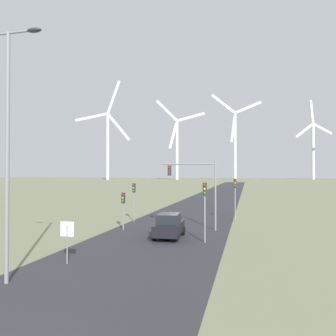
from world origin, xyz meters
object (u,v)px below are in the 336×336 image
object	(u,v)px
stop_sign_near	(67,234)
streetlamp	(8,127)
traffic_light_post_mid_left	(134,194)
traffic_light_mast_overhead	(196,181)
traffic_light_post_near_left	(123,203)
wind_turbine_right	(313,145)
car_approaching	(169,226)
traffic_light_post_mid_right	(235,190)
wind_turbine_far_left	(108,138)
wind_turbine_left	(177,143)
traffic_light_post_near_right	(205,199)
wind_turbine_center	(235,138)

from	to	relation	value
stop_sign_near	streetlamp	bearing A→B (deg)	-105.44
traffic_light_post_mid_left	traffic_light_mast_overhead	size ratio (longest dim) A/B	0.65
traffic_light_post_near_left	wind_turbine_right	bearing A→B (deg)	76.15
traffic_light_mast_overhead	car_approaching	world-z (taller)	traffic_light_mast_overhead
streetlamp	car_approaching	distance (m)	13.85
traffic_light_post_near_left	traffic_light_post_mid_left	size ratio (longest dim) A/B	0.83
stop_sign_near	traffic_light_post_near_left	distance (m)	10.50
traffic_light_post_near_left	traffic_light_post_mid_right	bearing A→B (deg)	38.17
car_approaching	wind_turbine_far_left	xyz separation A→B (m)	(-89.48, 188.23, 28.47)
traffic_light_post_near_left	wind_turbine_left	distance (m)	210.79
stop_sign_near	wind_turbine_right	distance (m)	249.61
streetlamp	stop_sign_near	distance (m)	6.43
streetlamp	car_approaching	xyz separation A→B (m)	(4.63, 11.57, -6.03)
traffic_light_post_mid_left	wind_turbine_far_left	world-z (taller)	wind_turbine_far_left
traffic_light_post_near_right	wind_turbine_far_left	size ratio (longest dim) A/B	0.06
traffic_light_post_near_left	stop_sign_near	bearing A→B (deg)	-85.04
traffic_light_post_near_right	wind_turbine_far_left	xyz separation A→B (m)	(-92.32, 189.33, 26.30)
traffic_light_post_near_left	wind_turbine_center	bearing A→B (deg)	89.56
traffic_light_post_mid_right	wind_turbine_center	world-z (taller)	wind_turbine_center
streetlamp	traffic_light_post_mid_left	size ratio (longest dim) A/B	2.93
traffic_light_post_near_left	traffic_light_post_mid_right	xyz separation A→B (m)	(9.12, 7.17, 0.80)
traffic_light_mast_overhead	wind_turbine_center	bearing A→B (deg)	91.19
wind_turbine_left	wind_turbine_center	xyz separation A→B (m)	(41.09, 6.37, 2.74)
wind_turbine_left	wind_turbine_right	bearing A→B (deg)	15.06
traffic_light_mast_overhead	car_approaching	distance (m)	5.29
car_approaching	wind_turbine_right	xyz separation A→B (m)	(52.53, 233.88, 24.52)
stop_sign_near	traffic_light_post_mid_left	size ratio (longest dim) A/B	0.59
stop_sign_near	car_approaching	bearing A→B (deg)	65.66
streetlamp	traffic_light_post_near_right	size ratio (longest dim) A/B	2.67
wind_turbine_left	wind_turbine_center	bearing A→B (deg)	8.81
car_approaching	wind_turbine_center	xyz separation A→B (m)	(-2.94, 214.26, 28.71)
stop_sign_near	wind_turbine_far_left	size ratio (longest dim) A/B	0.03
traffic_light_mast_overhead	wind_turbine_far_left	world-z (taller)	wind_turbine_far_left
streetlamp	wind_turbine_far_left	world-z (taller)	wind_turbine_far_left
streetlamp	wind_turbine_right	size ratio (longest dim) A/B	0.19
traffic_light_post_near_left	traffic_light_post_mid_right	distance (m)	11.63
streetlamp	traffic_light_mast_overhead	bearing A→B (deg)	68.51
traffic_light_post_mid_left	traffic_light_post_near_right	bearing A→B (deg)	-45.19
traffic_light_mast_overhead	wind_turbine_far_left	size ratio (longest dim) A/B	0.08
traffic_light_post_near_left	car_approaching	bearing A→B (deg)	-26.44
wind_turbine_center	wind_turbine_right	xyz separation A→B (m)	(55.48, 19.61, -4.19)
wind_turbine_right	traffic_light_post_near_left	bearing A→B (deg)	-103.85
wind_turbine_far_left	stop_sign_near	bearing A→B (deg)	-66.40
stop_sign_near	wind_turbine_far_left	bearing A→B (deg)	113.60
traffic_light_post_near_left	traffic_light_mast_overhead	xyz separation A→B (m)	(6.03, 1.57, 1.88)
streetlamp	traffic_light_post_near_right	distance (m)	13.44
stop_sign_near	car_approaching	xyz separation A→B (m)	(3.69, 8.15, -0.67)
wind_turbine_right	car_approaching	bearing A→B (deg)	-102.66
traffic_light_post_mid_left	wind_turbine_left	bearing A→B (deg)	100.90
traffic_light_post_mid_left	wind_turbine_left	xyz separation A→B (m)	(-38.67, 200.73, 24.07)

